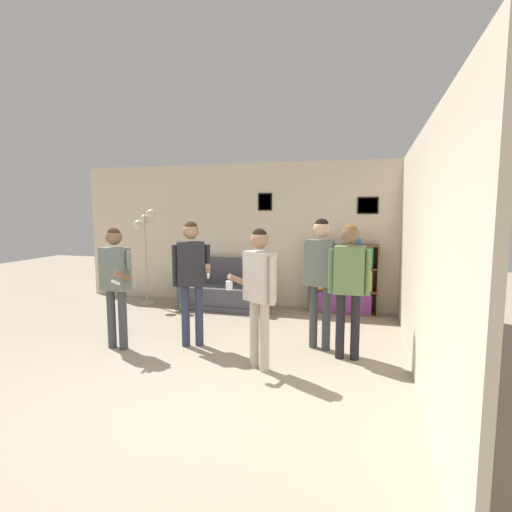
# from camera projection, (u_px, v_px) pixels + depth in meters

# --- Properties ---
(ground_plane) EXTENTS (20.00, 20.00, 0.00)m
(ground_plane) POSITION_uv_depth(u_px,v_px,m) (139.00, 407.00, 3.72)
(ground_plane) COLOR gray
(wall_back) EXTENTS (7.46, 0.08, 2.70)m
(wall_back) POSITION_uv_depth(u_px,v_px,m) (260.00, 235.00, 7.61)
(wall_back) COLOR beige
(wall_back) RESTS_ON ground_plane
(wall_right) EXTENTS (0.06, 6.62, 2.70)m
(wall_right) POSITION_uv_depth(u_px,v_px,m) (415.00, 249.00, 4.87)
(wall_right) COLOR beige
(wall_right) RESTS_ON ground_plane
(couch) EXTENTS (1.62, 0.80, 0.90)m
(couch) POSITION_uv_depth(u_px,v_px,m) (224.00, 292.00, 7.50)
(couch) COLOR #4C4C56
(couch) RESTS_ON ground_plane
(bookshelf) EXTENTS (1.20, 0.30, 1.23)m
(bookshelf) POSITION_uv_depth(u_px,v_px,m) (343.00, 279.00, 7.06)
(bookshelf) COLOR brown
(bookshelf) RESTS_ON ground_plane
(floor_lamp) EXTENTS (0.38, 0.42, 1.84)m
(floor_lamp) POSITION_uv_depth(u_px,v_px,m) (145.00, 232.00, 7.59)
(floor_lamp) COLOR #ADA89E
(floor_lamp) RESTS_ON ground_plane
(person_player_foreground_left) EXTENTS (0.50, 0.46, 1.60)m
(person_player_foreground_left) POSITION_uv_depth(u_px,v_px,m) (115.00, 276.00, 5.19)
(person_player_foreground_left) COLOR #3D4247
(person_player_foreground_left) RESTS_ON ground_plane
(person_player_foreground_center) EXTENTS (0.58, 0.40, 1.68)m
(person_player_foreground_center) POSITION_uv_depth(u_px,v_px,m) (191.00, 270.00, 5.28)
(person_player_foreground_center) COLOR #2D334C
(person_player_foreground_center) RESTS_ON ground_plane
(person_watcher_holding_cup) EXTENTS (0.58, 0.37, 1.63)m
(person_watcher_holding_cup) POSITION_uv_depth(u_px,v_px,m) (259.00, 284.00, 4.51)
(person_watcher_holding_cup) COLOR #B7AD99
(person_watcher_holding_cup) RESTS_ON ground_plane
(person_spectator_near_bookshelf) EXTENTS (0.49, 0.29, 1.72)m
(person_spectator_near_bookshelf) POSITION_uv_depth(u_px,v_px,m) (321.00, 269.00, 5.17)
(person_spectator_near_bookshelf) COLOR #3D4247
(person_spectator_near_bookshelf) RESTS_ON ground_plane
(person_spectator_far_right) EXTENTS (0.50, 0.21, 1.67)m
(person_spectator_far_right) POSITION_uv_depth(u_px,v_px,m) (349.00, 277.00, 4.81)
(person_spectator_far_right) COLOR black
(person_spectator_far_right) RESTS_ON ground_plane
(bottle_on_floor) EXTENTS (0.07, 0.07, 0.26)m
(bottle_on_floor) POSITION_uv_depth(u_px,v_px,m) (182.00, 307.00, 7.09)
(bottle_on_floor) COLOR #3D6638
(bottle_on_floor) RESTS_ON ground_plane
(drinking_cup) EXTENTS (0.08, 0.08, 0.11)m
(drinking_cup) POSITION_uv_depth(u_px,v_px,m) (359.00, 241.00, 6.91)
(drinking_cup) COLOR blue
(drinking_cup) RESTS_ON bookshelf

